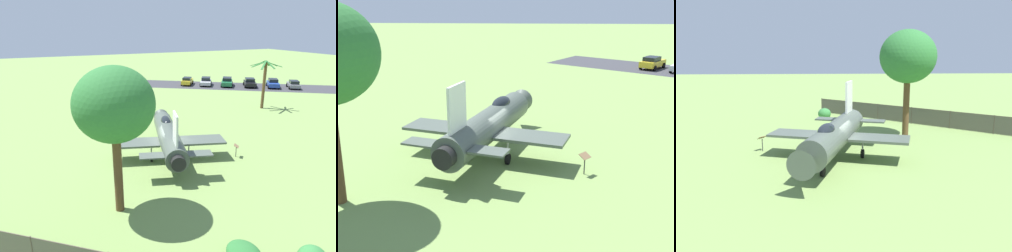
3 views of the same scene
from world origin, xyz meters
The scene contains 4 objects.
ground_plane centered at (0.00, 0.00, 0.00)m, with size 200.00×200.00×0.00m, color #75934C.
display_jet centered at (0.36, -0.11, 1.80)m, with size 11.90×9.62×4.93m.
info_plaque centered at (-2.58, -5.26, 0.85)m, with size 0.71×0.70×1.14m.
parked_car_yellow centered at (29.48, -17.19, 0.77)m, with size 4.31×3.85×1.48m.
Camera 2 is at (-23.87, -2.25, 9.26)m, focal length 46.98 mm.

